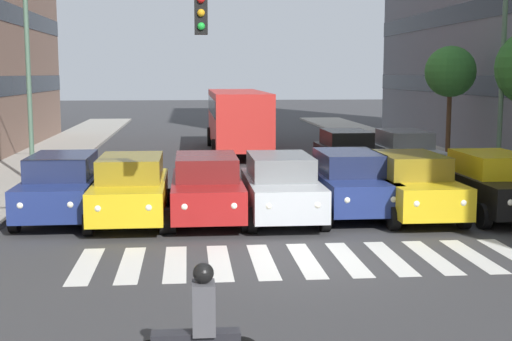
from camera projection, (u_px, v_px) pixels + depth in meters
ground_plane at (306, 260)px, 14.60m from camera, size 180.00×180.00×0.00m
crosswalk_markings at (306, 260)px, 14.60m from camera, size 9.45×2.80×0.01m
car_0 at (493, 184)px, 19.00m from camera, size 2.02×4.44×1.72m
car_1 at (411, 185)px, 18.83m from camera, size 2.02×4.44×1.72m
car_2 at (349, 182)px, 19.30m from camera, size 2.02×4.44×1.72m
car_3 at (281, 187)px, 18.53m from camera, size 2.02×4.44×1.72m
car_4 at (207, 187)px, 18.45m from camera, size 2.02×4.44×1.72m
car_5 at (131, 189)px, 18.24m from camera, size 2.02×4.44×1.72m
car_6 at (62, 186)px, 18.60m from camera, size 2.02×4.44×1.72m
car_row2_0 at (405, 153)px, 26.43m from camera, size 2.02×4.44×1.72m
car_row2_1 at (347, 153)px, 26.52m from camera, size 2.02×4.44×1.72m
bus_behind_traffic at (237, 115)px, 34.42m from camera, size 2.78×10.50×3.00m
motorcycle_with_rider at (199, 336)px, 8.65m from camera, size 1.70×0.36×1.57m
traffic_light_gantry at (28, 80)px, 12.76m from camera, size 4.75×0.36×5.50m
street_lamp_left at (485, 55)px, 22.39m from camera, size 3.37×0.28×6.90m
street_lamp_right at (40, 50)px, 23.30m from camera, size 2.66×0.28×7.41m
street_tree_2 at (450, 72)px, 29.44m from camera, size 2.14×2.14×4.86m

